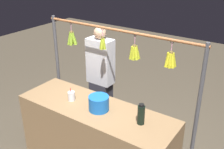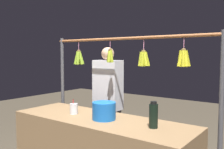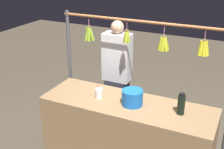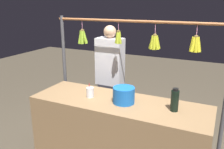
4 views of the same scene
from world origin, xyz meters
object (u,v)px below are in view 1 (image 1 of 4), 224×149
object	(u,v)px
water_bottle	(141,114)
blue_bucket	(99,103)
vendor_person	(101,80)
drink_cup	(71,96)

from	to	relation	value
water_bottle	blue_bucket	bearing A→B (deg)	3.48
blue_bucket	vendor_person	size ratio (longest dim) A/B	0.15
vendor_person	water_bottle	bearing A→B (deg)	146.12
water_bottle	drink_cup	size ratio (longest dim) A/B	1.48
blue_bucket	drink_cup	bearing A→B (deg)	2.01
drink_cup	vendor_person	size ratio (longest dim) A/B	0.10
drink_cup	vendor_person	distance (m)	0.77
drink_cup	vendor_person	world-z (taller)	vendor_person
blue_bucket	drink_cup	size ratio (longest dim) A/B	1.46
water_bottle	blue_bucket	xyz separation A→B (m)	(0.52, 0.03, -0.03)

